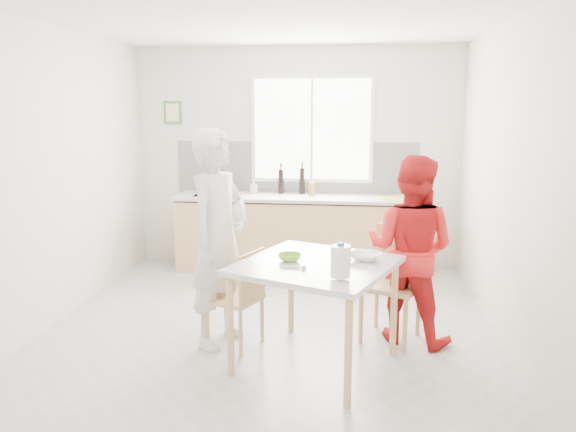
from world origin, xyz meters
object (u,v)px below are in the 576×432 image
wine_bottle_a (302,181)px  chair_left (241,294)px  wine_bottle_b (281,182)px  milk_jug (341,261)px  bowl_green (290,257)px  chair_far (394,277)px  dining_table (316,274)px  person_white (219,239)px  person_red (410,250)px  bowl_white (366,256)px

wine_bottle_a → chair_left: bearing=-96.3°
wine_bottle_b → milk_jug: bearing=-75.0°
wine_bottle_a → bowl_green: bearing=-86.5°
milk_jug → wine_bottle_a: 3.15m
chair_far → wine_bottle_b: bearing=143.4°
dining_table → milk_jug: milk_jug is taller
wine_bottle_a → wine_bottle_b: wine_bottle_a is taller
chair_left → person_white: bearing=-90.0°
chair_left → person_white: size_ratio=0.46×
person_white → dining_table: bearing=-90.0°
person_white → bowl_green: person_white is taller
person_white → wine_bottle_b: person_white is taller
chair_far → wine_bottle_b: 2.47m
person_red → milk_jug: 1.12m
chair_left → person_white: (-0.19, 0.08, 0.45)m
chair_left → person_white: 0.49m
person_red → bowl_green: person_red is taller
chair_left → milk_jug: size_ratio=3.49×
person_white → wine_bottle_a: 2.43m
milk_jug → person_red: bearing=81.9°
person_white → wine_bottle_a: person_white is taller
chair_far → bowl_white: (-0.26, -0.51, 0.32)m
milk_jug → bowl_green: bearing=156.4°
chair_left → bowl_white: bowl_white is taller
bowl_white → milk_jug: bearing=-109.4°
chair_left → bowl_green: bowl_green is taller
person_white → bowl_white: (1.20, -0.21, -0.05)m
bowl_green → person_white: bearing=153.9°
milk_jug → wine_bottle_b: size_ratio=0.80×
chair_left → chair_far: chair_far is taller
dining_table → chair_left: bearing=158.1°
person_white → wine_bottle_b: bearing=17.0°
chair_far → person_white: 1.54m
bowl_green → bowl_white: bearing=9.0°
chair_left → chair_far: size_ratio=0.86×
bowl_white → wine_bottle_a: size_ratio=0.73×
person_red → wine_bottle_a: bearing=-40.4°
bowl_green → wine_bottle_b: wine_bottle_b is taller
bowl_white → wine_bottle_b: 2.77m
wine_bottle_a → wine_bottle_b: 0.26m
chair_left → wine_bottle_a: wine_bottle_a is taller
person_red → bowl_green: bearing=52.1°
chair_left → chair_far: bearing=128.5°
person_red → wine_bottle_b: person_red is taller
person_red → wine_bottle_a: (-1.12, 2.13, 0.28)m
wine_bottle_b → chair_far: bearing=-58.6°
chair_far → milk_jug: bearing=-91.4°
dining_table → chair_far: chair_far is taller
chair_left → wine_bottle_b: (0.01, 2.44, 0.61)m
chair_far → bowl_green: (-0.84, -0.60, 0.31)m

